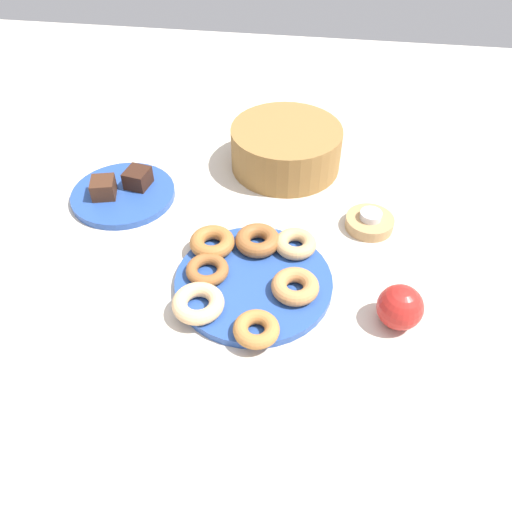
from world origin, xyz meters
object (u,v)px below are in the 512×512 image
object	(u,v)px
donut_4	(207,271)
basket	(286,148)
donut_3	(295,244)
donut_5	(198,303)
brownie_far	(138,178)
donut_6	(256,329)
donut_2	(295,286)
tealight	(371,215)
donut_1	(258,240)
candle_holder	(369,223)
cake_plate	(123,194)
apple	(400,307)
brownie_near	(103,188)
donut_0	(212,242)
donut_plate	(254,282)

from	to	relation	value
donut_4	basket	xyz separation A→B (m)	(0.10, 0.40, 0.02)
donut_3	donut_5	distance (m)	0.23
brownie_far	donut_6	bearing A→B (deg)	-49.15
donut_2	tealight	bearing A→B (deg)	57.83
donut_6	donut_3	bearing A→B (deg)	78.06
donut_1	brownie_far	size ratio (longest dim) A/B	1.64
donut_3	candle_holder	distance (m)	0.18
donut_1	tealight	distance (m)	0.24
donut_4	donut_5	xyz separation A→B (m)	(0.00, -0.08, 0.00)
donut_1	donut_6	distance (m)	0.21
donut_3	cake_plate	bearing A→B (deg)	162.06
apple	tealight	bearing A→B (deg)	100.03
basket	brownie_near	bearing A→B (deg)	-153.19
donut_2	donut_4	size ratio (longest dim) A/B	1.08
donut_5	apple	xyz separation A→B (m)	(0.34, 0.03, 0.01)
donut_0	apple	size ratio (longest dim) A/B	1.11
tealight	candle_holder	bearing A→B (deg)	0.00
donut_0	apple	xyz separation A→B (m)	(0.35, -0.12, 0.01)
donut_4	basket	bearing A→B (deg)	75.28
donut_0	candle_holder	distance (m)	0.33
donut_plate	brownie_near	size ratio (longest dim) A/B	5.45
candle_holder	donut_plate	bearing A→B (deg)	-137.50
donut_5	donut_6	distance (m)	0.11
donut_5	donut_0	bearing A→B (deg)	92.83
brownie_near	basket	size ratio (longest dim) A/B	0.21
donut_5	donut_3	bearing A→B (deg)	48.86
candle_holder	tealight	size ratio (longest dim) A/B	2.22
brownie_near	tealight	xyz separation A→B (m)	(0.58, -0.01, -0.00)
donut_6	donut_2	bearing A→B (deg)	61.94
tealight	donut_0	bearing A→B (deg)	-157.80
donut_4	donut_5	bearing A→B (deg)	-88.52
donut_1	donut_5	xyz separation A→B (m)	(-0.08, -0.17, -0.00)
tealight	cake_plate	bearing A→B (deg)	177.54
donut_5	apple	world-z (taller)	apple
donut_plate	donut_3	distance (m)	0.12
donut_3	brownie_far	world-z (taller)	brownie_far
donut_2	cake_plate	world-z (taller)	donut_2
donut_plate	donut_3	bearing A→B (deg)	53.23
cake_plate	basket	size ratio (longest dim) A/B	0.89
donut_6	candle_holder	size ratio (longest dim) A/B	0.78
cake_plate	candle_holder	bearing A→B (deg)	-2.46
donut_6	apple	size ratio (longest dim) A/B	0.99
donut_3	donut_4	xyz separation A→B (m)	(-0.16, -0.09, -0.00)
cake_plate	tealight	bearing A→B (deg)	-2.46
cake_plate	donut_4	bearing A→B (deg)	-42.81
brownie_far	apple	size ratio (longest dim) A/B	0.68
brownie_far	basket	size ratio (longest dim) A/B	0.21
donut_0	tealight	size ratio (longest dim) A/B	1.97
donut_6	brownie_far	bearing A→B (deg)	130.85
donut_plate	donut_4	world-z (taller)	donut_4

